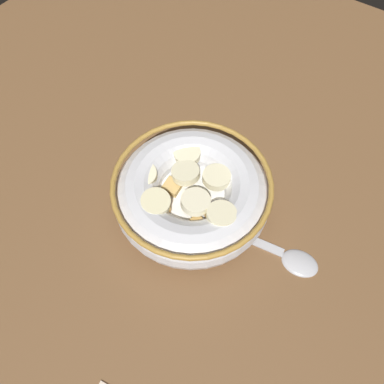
{
  "coord_description": "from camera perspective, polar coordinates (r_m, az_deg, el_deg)",
  "views": [
    {
      "loc": [
        -17.43,
        -12.26,
        38.71
      ],
      "look_at": [
        0.0,
        0.0,
        3.0
      ],
      "focal_mm": 34.79,
      "sensor_mm": 36.0,
      "label": 1
    }
  ],
  "objects": [
    {
      "name": "ground_plane",
      "position": [
        0.45,
        0.0,
        -2.61
      ],
      "size": [
        100.03,
        100.03,
        2.0
      ],
      "primitive_type": "cube",
      "color": "brown"
    },
    {
      "name": "cereal_bowl",
      "position": [
        0.42,
        -0.04,
        -0.14
      ],
      "size": [
        17.65,
        17.65,
        5.42
      ],
      "color": "silver",
      "rests_on": "ground_plane"
    },
    {
      "name": "spoon",
      "position": [
        0.42,
        14.16,
        -9.45
      ],
      "size": [
        4.18,
        13.42,
        0.8
      ],
      "color": "#B7B7BC",
      "rests_on": "ground_plane"
    }
  ]
}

